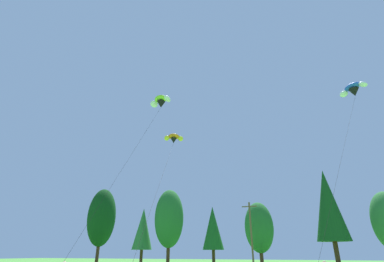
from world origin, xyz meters
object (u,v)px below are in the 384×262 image
(parafoil_kite_high_lime_white, at_px, (161,102))
(parafoil_kite_mid_orange, at_px, (174,138))
(utility_pole, at_px, (251,233))
(parafoil_kite_far_blue_white, at_px, (353,90))

(parafoil_kite_high_lime_white, relative_size, parafoil_kite_mid_orange, 1.06)
(parafoil_kite_high_lime_white, height_order, parafoil_kite_mid_orange, parafoil_kite_high_lime_white)
(parafoil_kite_high_lime_white, bearing_deg, parafoil_kite_mid_orange, 70.06)
(utility_pole, height_order, parafoil_kite_high_lime_white, parafoil_kite_high_lime_white)
(parafoil_kite_high_lime_white, distance_m, parafoil_kite_mid_orange, 4.52)
(parafoil_kite_high_lime_white, xyz_separation_m, parafoil_kite_mid_orange, (0.76, 2.10, -3.93))
(utility_pole, relative_size, parafoil_kite_high_lime_white, 0.52)
(parafoil_kite_high_lime_white, distance_m, parafoil_kite_far_blue_white, 22.06)
(parafoil_kite_mid_orange, relative_size, parafoil_kite_far_blue_white, 0.89)
(parafoil_kite_mid_orange, bearing_deg, parafoil_kite_high_lime_white, -109.94)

